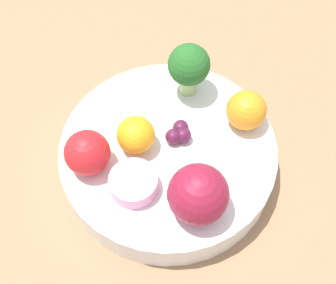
{
  "coord_description": "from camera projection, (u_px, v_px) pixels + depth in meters",
  "views": [
    {
      "loc": [
        0.15,
        -0.21,
        0.47
      ],
      "look_at": [
        0.0,
        0.0,
        0.07
      ],
      "focal_mm": 50.0,
      "sensor_mm": 36.0,
      "label": 1
    }
  ],
  "objects": [
    {
      "name": "ground_plane",
      "position": [
        168.0,
        174.0,
        0.54
      ],
      "size": [
        6.0,
        6.0,
        0.0
      ],
      "primitive_type": "plane",
      "color": "gray"
    },
    {
      "name": "table_surface",
      "position": [
        168.0,
        170.0,
        0.53
      ],
      "size": [
        1.2,
        1.2,
        0.02
      ],
      "color": "#936D4C",
      "rests_on": "ground_plane"
    },
    {
      "name": "bowl",
      "position": [
        168.0,
        157.0,
        0.5
      ],
      "size": [
        0.23,
        0.23,
        0.04
      ],
      "color": "white",
      "rests_on": "table_surface"
    },
    {
      "name": "broccoli",
      "position": [
        189.0,
        67.0,
        0.49
      ],
      "size": [
        0.05,
        0.05,
        0.06
      ],
      "color": "#99C17A",
      "rests_on": "bowl"
    },
    {
      "name": "apple_red",
      "position": [
        87.0,
        153.0,
        0.45
      ],
      "size": [
        0.05,
        0.05,
        0.05
      ],
      "color": "red",
      "rests_on": "bowl"
    },
    {
      "name": "apple_green",
      "position": [
        198.0,
        194.0,
        0.42
      ],
      "size": [
        0.06,
        0.06,
        0.06
      ],
      "color": "maroon",
      "rests_on": "bowl"
    },
    {
      "name": "orange_front",
      "position": [
        246.0,
        110.0,
        0.48
      ],
      "size": [
        0.04,
        0.04,
        0.04
      ],
      "color": "orange",
      "rests_on": "bowl"
    },
    {
      "name": "orange_back",
      "position": [
        136.0,
        135.0,
        0.47
      ],
      "size": [
        0.04,
        0.04,
        0.04
      ],
      "color": "orange",
      "rests_on": "bowl"
    },
    {
      "name": "grape_cluster",
      "position": [
        177.0,
        132.0,
        0.48
      ],
      "size": [
        0.03,
        0.03,
        0.02
      ],
      "color": "#511938",
      "rests_on": "bowl"
    },
    {
      "name": "small_cup",
      "position": [
        135.0,
        184.0,
        0.45
      ],
      "size": [
        0.05,
        0.05,
        0.02
      ],
      "color": "#EA9EC6",
      "rests_on": "bowl"
    }
  ]
}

